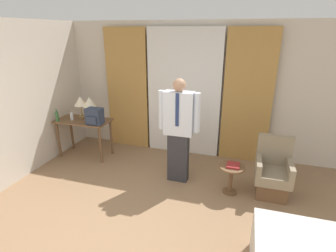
{
  "coord_description": "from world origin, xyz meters",
  "views": [
    {
      "loc": [
        1.21,
        -2.23,
        2.52
      ],
      "look_at": [
        0.06,
        1.58,
        1.05
      ],
      "focal_mm": 28.0,
      "sensor_mm": 36.0,
      "label": 1
    }
  ],
  "objects_px": {
    "bottle_near_edge": "(72,117)",
    "person": "(179,128)",
    "side_table": "(231,175)",
    "table_lamp_right": "(90,103)",
    "backpack": "(94,116)",
    "book": "(233,165)",
    "table_lamp_left": "(80,102)",
    "armchair": "(272,174)",
    "bottle_by_lamp": "(57,116)",
    "desk": "(84,126)"
  },
  "relations": [
    {
      "from": "backpack",
      "to": "book",
      "type": "xyz_separation_m",
      "value": [
        2.68,
        -0.37,
        -0.45
      ]
    },
    {
      "from": "bottle_by_lamp",
      "to": "book",
      "type": "relative_size",
      "value": 1.15
    },
    {
      "from": "backpack",
      "to": "side_table",
      "type": "height_order",
      "value": "backpack"
    },
    {
      "from": "desk",
      "to": "side_table",
      "type": "bearing_deg",
      "value": -9.71
    },
    {
      "from": "table_lamp_right",
      "to": "person",
      "type": "height_order",
      "value": "person"
    },
    {
      "from": "table_lamp_right",
      "to": "bottle_by_lamp",
      "type": "xyz_separation_m",
      "value": [
        -0.56,
        -0.34,
        -0.23
      ]
    },
    {
      "from": "person",
      "to": "side_table",
      "type": "xyz_separation_m",
      "value": [
        0.92,
        -0.15,
        -0.65
      ]
    },
    {
      "from": "table_lamp_right",
      "to": "book",
      "type": "distance_m",
      "value": 3.07
    },
    {
      "from": "table_lamp_left",
      "to": "bottle_near_edge",
      "type": "bearing_deg",
      "value": -116.39
    },
    {
      "from": "table_lamp_left",
      "to": "backpack",
      "type": "height_order",
      "value": "table_lamp_left"
    },
    {
      "from": "desk",
      "to": "table_lamp_right",
      "type": "xyz_separation_m",
      "value": [
        0.11,
        0.13,
        0.47
      ]
    },
    {
      "from": "table_lamp_left",
      "to": "book",
      "type": "xyz_separation_m",
      "value": [
        3.15,
        -0.64,
        -0.63
      ]
    },
    {
      "from": "table_lamp_right",
      "to": "bottle_by_lamp",
      "type": "relative_size",
      "value": 1.8
    },
    {
      "from": "bottle_near_edge",
      "to": "person",
      "type": "bearing_deg",
      "value": -7.42
    },
    {
      "from": "table_lamp_left",
      "to": "side_table",
      "type": "height_order",
      "value": "table_lamp_left"
    },
    {
      "from": "table_lamp_right",
      "to": "book",
      "type": "height_order",
      "value": "table_lamp_right"
    },
    {
      "from": "person",
      "to": "book",
      "type": "xyz_separation_m",
      "value": [
        0.94,
        -0.14,
        -0.48
      ]
    },
    {
      "from": "armchair",
      "to": "backpack",
      "type": "bearing_deg",
      "value": 176.51
    },
    {
      "from": "side_table",
      "to": "table_lamp_left",
      "type": "bearing_deg",
      "value": 168.34
    },
    {
      "from": "desk",
      "to": "bottle_by_lamp",
      "type": "xyz_separation_m",
      "value": [
        -0.45,
        -0.21,
        0.24
      ]
    },
    {
      "from": "bottle_near_edge",
      "to": "book",
      "type": "distance_m",
      "value": 3.3
    },
    {
      "from": "table_lamp_right",
      "to": "backpack",
      "type": "bearing_deg",
      "value": -46.07
    },
    {
      "from": "armchair",
      "to": "side_table",
      "type": "bearing_deg",
      "value": -164.58
    },
    {
      "from": "table_lamp_left",
      "to": "bottle_by_lamp",
      "type": "relative_size",
      "value": 1.8
    },
    {
      "from": "bottle_near_edge",
      "to": "table_lamp_left",
      "type": "bearing_deg",
      "value": 63.61
    },
    {
      "from": "backpack",
      "to": "armchair",
      "type": "xyz_separation_m",
      "value": [
        3.29,
        -0.2,
        -0.6
      ]
    },
    {
      "from": "person",
      "to": "side_table",
      "type": "distance_m",
      "value": 1.13
    },
    {
      "from": "bottle_by_lamp",
      "to": "backpack",
      "type": "xyz_separation_m",
      "value": [
        0.82,
        0.06,
        0.05
      ]
    },
    {
      "from": "table_lamp_right",
      "to": "bottle_near_edge",
      "type": "xyz_separation_m",
      "value": [
        -0.31,
        -0.2,
        -0.27
      ]
    },
    {
      "from": "bottle_by_lamp",
      "to": "person",
      "type": "bearing_deg",
      "value": -3.69
    },
    {
      "from": "bottle_by_lamp",
      "to": "person",
      "type": "distance_m",
      "value": 2.56
    },
    {
      "from": "desk",
      "to": "backpack",
      "type": "relative_size",
      "value": 3.49
    },
    {
      "from": "desk",
      "to": "bottle_by_lamp",
      "type": "height_order",
      "value": "bottle_by_lamp"
    },
    {
      "from": "desk",
      "to": "bottle_near_edge",
      "type": "bearing_deg",
      "value": -161.21
    },
    {
      "from": "person",
      "to": "side_table",
      "type": "relative_size",
      "value": 3.73
    },
    {
      "from": "table_lamp_left",
      "to": "bottle_near_edge",
      "type": "height_order",
      "value": "table_lamp_left"
    },
    {
      "from": "table_lamp_right",
      "to": "armchair",
      "type": "distance_m",
      "value": 3.67
    },
    {
      "from": "backpack",
      "to": "person",
      "type": "bearing_deg",
      "value": -7.49
    },
    {
      "from": "table_lamp_left",
      "to": "side_table",
      "type": "xyz_separation_m",
      "value": [
        3.13,
        -0.65,
        -0.8
      ]
    },
    {
      "from": "bottle_near_edge",
      "to": "person",
      "type": "relative_size",
      "value": 0.09
    },
    {
      "from": "bottle_by_lamp",
      "to": "person",
      "type": "height_order",
      "value": "person"
    },
    {
      "from": "table_lamp_left",
      "to": "table_lamp_right",
      "type": "relative_size",
      "value": 1.0
    },
    {
      "from": "table_lamp_left",
      "to": "backpack",
      "type": "distance_m",
      "value": 0.58
    },
    {
      "from": "bottle_near_edge",
      "to": "person",
      "type": "distance_m",
      "value": 2.34
    },
    {
      "from": "table_lamp_right",
      "to": "desk",
      "type": "bearing_deg",
      "value": -129.63
    },
    {
      "from": "book",
      "to": "desk",
      "type": "bearing_deg",
      "value": 170.4
    },
    {
      "from": "table_lamp_left",
      "to": "table_lamp_right",
      "type": "xyz_separation_m",
      "value": [
        0.21,
        0.0,
        0.0
      ]
    },
    {
      "from": "book",
      "to": "person",
      "type": "bearing_deg",
      "value": 171.3
    },
    {
      "from": "table_lamp_left",
      "to": "bottle_near_edge",
      "type": "xyz_separation_m",
      "value": [
        -0.1,
        -0.2,
        -0.27
      ]
    },
    {
      "from": "bottle_by_lamp",
      "to": "book",
      "type": "distance_m",
      "value": 3.53
    }
  ]
}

